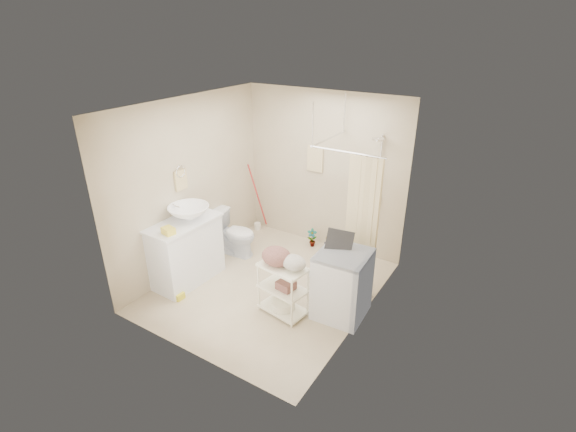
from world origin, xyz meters
name	(u,v)px	position (x,y,z in m)	size (l,w,h in m)	color
floor	(270,286)	(0.00, 0.00, 0.00)	(3.20, 3.20, 0.00)	beige
ceiling	(266,106)	(0.00, 0.00, 2.60)	(2.80, 3.20, 0.04)	silver
wall_back	(324,172)	(0.00, 1.60, 1.30)	(2.80, 0.04, 2.60)	#C4B698
wall_front	(181,257)	(0.00, -1.60, 1.30)	(2.80, 0.04, 2.60)	#C4B698
wall_left	(191,185)	(-1.40, 0.00, 1.30)	(0.04, 3.20, 2.60)	#C4B698
wall_right	(367,230)	(1.40, 0.00, 1.30)	(0.04, 3.20, 2.60)	#C4B698
vanity	(185,251)	(-1.16, -0.48, 0.48)	(0.61, 1.09, 0.96)	silver
sink	(189,213)	(-1.12, -0.36, 1.06)	(0.58, 0.58, 0.20)	white
counter_basket	(168,231)	(-1.02, -0.85, 1.01)	(0.17, 0.13, 0.09)	yellow
floor_basket	(177,294)	(-0.94, -0.91, 0.07)	(0.24, 0.19, 0.13)	yellow
toilet	(235,233)	(-1.04, 0.51, 0.37)	(0.42, 0.73, 0.74)	silver
mop	(256,197)	(-1.25, 1.43, 0.64)	(0.12, 0.12, 1.28)	#AE2526
potted_plant_a	(312,238)	(-0.06, 1.39, 0.16)	(0.17, 0.12, 0.32)	#975830
potted_plant_b	(329,242)	(0.24, 1.42, 0.14)	(0.16, 0.13, 0.29)	brown
hanging_towel	(315,159)	(-0.15, 1.58, 1.50)	(0.28, 0.03, 0.42)	beige
towel_ring	(181,179)	(-1.38, -0.20, 1.47)	(0.04, 0.22, 0.34)	#DDC583
tp_holder	(198,220)	(-1.36, 0.05, 0.72)	(0.08, 0.12, 0.14)	white
shower	(357,209)	(0.85, 1.05, 1.05)	(1.10, 1.10, 2.10)	silver
shampoo_bottle_a	(360,172)	(0.65, 1.52, 1.44)	(0.09, 0.10, 0.25)	white
shampoo_bottle_b	(362,175)	(0.70, 1.52, 1.40)	(0.07, 0.08, 0.17)	#424D99
washing_machine	(342,284)	(1.14, -0.01, 0.46)	(0.62, 0.64, 0.91)	silver
laundry_rack	(283,285)	(0.48, -0.39, 0.43)	(0.62, 0.36, 0.85)	white
ironing_board	(333,274)	(1.02, -0.06, 0.60)	(0.34, 0.10, 1.20)	black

